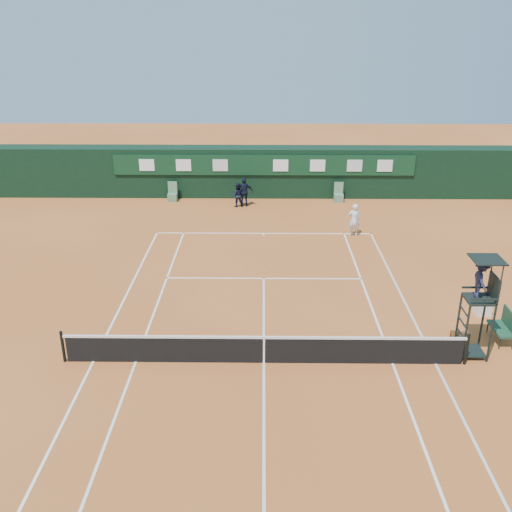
{
  "coord_description": "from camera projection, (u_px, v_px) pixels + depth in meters",
  "views": [
    {
      "loc": [
        -0.06,
        -15.53,
        10.19
      ],
      "look_at": [
        -0.33,
        6.0,
        1.2
      ],
      "focal_mm": 40.0,
      "sensor_mm": 36.0,
      "label": 1
    }
  ],
  "objects": [
    {
      "name": "ground",
      "position": [
        264.0,
        363.0,
        18.25
      ],
      "size": [
        90.0,
        90.0,
        0.0
      ],
      "primitive_type": "plane",
      "color": "#C6672E",
      "rests_on": "ground"
    },
    {
      "name": "player",
      "position": [
        354.0,
        220.0,
        28.62
      ],
      "size": [
        0.63,
        0.43,
        1.67
      ],
      "primitive_type": "imported",
      "rotation": [
        0.0,
        0.0,
        3.19
      ],
      "color": "white",
      "rests_on": "ground"
    },
    {
      "name": "linesman_chair_right",
      "position": [
        339.0,
        196.0,
        34.21
      ],
      "size": [
        0.55,
        0.5,
        1.15
      ],
      "color": "#548163",
      "rests_on": "ground"
    },
    {
      "name": "tennis_bag",
      "position": [
        456.0,
        340.0,
        19.29
      ],
      "size": [
        0.46,
        0.8,
        0.28
      ],
      "primitive_type": "cube",
      "rotation": [
        0.0,
        0.0,
        -0.18
      ],
      "color": "black",
      "rests_on": "ground"
    },
    {
      "name": "cooler",
      "position": [
        483.0,
        306.0,
        21.16
      ],
      "size": [
        0.57,
        0.57,
        0.65
      ],
      "color": "silver",
      "rests_on": "ground"
    },
    {
      "name": "linesman_chair_left",
      "position": [
        173.0,
        196.0,
        34.32
      ],
      "size": [
        0.55,
        0.5,
        1.15
      ],
      "color": "#527E5B",
      "rests_on": "ground"
    },
    {
      "name": "tennis_net",
      "position": [
        264.0,
        349.0,
        18.06
      ],
      "size": [
        12.9,
        0.1,
        1.1
      ],
      "color": "black",
      "rests_on": "ground"
    },
    {
      "name": "ball_kid_right",
      "position": [
        244.0,
        192.0,
        33.13
      ],
      "size": [
        1.04,
        0.5,
        1.72
      ],
      "primitive_type": "imported",
      "rotation": [
        0.0,
        0.0,
        3.22
      ],
      "color": "black",
      "rests_on": "ground"
    },
    {
      "name": "back_wall",
      "position": [
        264.0,
        172.0,
        34.96
      ],
      "size": [
        40.0,
        1.65,
        3.0
      ],
      "color": "black",
      "rests_on": "ground"
    },
    {
      "name": "tennis_ball",
      "position": [
        266.0,
        272.0,
        24.71
      ],
      "size": [
        0.06,
        0.06,
        0.06
      ],
      "primitive_type": "sphere",
      "color": "#BAC92E",
      "rests_on": "ground"
    },
    {
      "name": "player_bench",
      "position": [
        505.0,
        325.0,
        19.28
      ],
      "size": [
        0.55,
        1.2,
        1.1
      ],
      "color": "#1A412A",
      "rests_on": "ground"
    },
    {
      "name": "umpire_chair",
      "position": [
        481.0,
        287.0,
        17.73
      ],
      "size": [
        0.96,
        0.95,
        3.42
      ],
      "color": "black",
      "rests_on": "ground"
    },
    {
      "name": "ball_kid_left",
      "position": [
        237.0,
        195.0,
        33.13
      ],
      "size": [
        0.74,
        0.61,
        1.41
      ],
      "primitive_type": "imported",
      "rotation": [
        0.0,
        0.0,
        3.26
      ],
      "color": "black",
      "rests_on": "ground"
    },
    {
      "name": "court_lines",
      "position": [
        264.0,
        362.0,
        18.25
      ],
      "size": [
        11.05,
        23.85,
        0.01
      ],
      "color": "white",
      "rests_on": "ground"
    }
  ]
}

